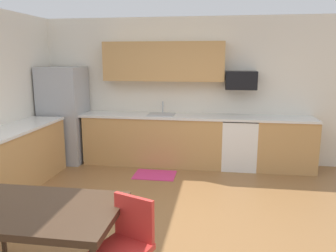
{
  "coord_description": "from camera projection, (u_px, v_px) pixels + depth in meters",
  "views": [
    {
      "loc": [
        0.71,
        -3.67,
        1.97
      ],
      "look_at": [
        0.0,
        1.0,
        1.0
      ],
      "focal_mm": 35.76,
      "sensor_mm": 36.0,
      "label": 1
    }
  ],
  "objects": [
    {
      "name": "refrigerator",
      "position": [
        64.0,
        115.0,
        6.35
      ],
      "size": [
        0.76,
        0.7,
        1.8
      ],
      "primitive_type": "cube",
      "color": "#9EA0A5",
      "rests_on": "ground"
    },
    {
      "name": "upper_cabinets_back",
      "position": [
        164.0,
        61.0,
        6.07
      ],
      "size": [
        2.2,
        0.34,
        0.7
      ],
      "primitive_type": "cube",
      "color": "tan"
    },
    {
      "name": "cabinet_run_back",
      "position": [
        153.0,
        140.0,
        6.26
      ],
      "size": [
        2.54,
        0.6,
        0.9
      ],
      "primitive_type": "cube",
      "color": "tan",
      "rests_on": "ground"
    },
    {
      "name": "countertop_left",
      "position": [
        14.0,
        129.0,
        4.99
      ],
      "size": [
        0.64,
        2.0,
        0.04
      ],
      "primitive_type": "cube",
      "color": "silver",
      "rests_on": "cabinet_run_left"
    },
    {
      "name": "sink_faucet",
      "position": [
        163.0,
        108.0,
        6.3
      ],
      "size": [
        0.02,
        0.02,
        0.24
      ],
      "primitive_type": "cylinder",
      "color": "#B2B5BA",
      "rests_on": "countertop_back"
    },
    {
      "name": "wall_back",
      "position": [
        181.0,
        91.0,
        6.35
      ],
      "size": [
        5.8,
        0.1,
        2.7
      ],
      "primitive_type": "cube",
      "color": "silver",
      "rests_on": "ground"
    },
    {
      "name": "chair_near_table",
      "position": [
        126.0,
        241.0,
        2.72
      ],
      "size": [
        0.52,
        0.52,
        0.85
      ],
      "color": "red",
      "rests_on": "ground"
    },
    {
      "name": "oven_range",
      "position": [
        239.0,
        143.0,
        6.03
      ],
      "size": [
        0.6,
        0.6,
        0.91
      ],
      "color": "white",
      "rests_on": "ground"
    },
    {
      "name": "cabinet_run_left",
      "position": [
        17.0,
        159.0,
        5.08
      ],
      "size": [
        0.6,
        2.0,
        0.9
      ],
      "primitive_type": "cube",
      "color": "tan",
      "rests_on": "ground"
    },
    {
      "name": "sink_basin",
      "position": [
        161.0,
        118.0,
        6.16
      ],
      "size": [
        0.48,
        0.4,
        0.14
      ],
      "primitive_type": "cube",
      "color": "#A5A8AD",
      "rests_on": "countertop_back"
    },
    {
      "name": "countertop_back",
      "position": [
        179.0,
        116.0,
        6.1
      ],
      "size": [
        4.8,
        0.64,
        0.04
      ],
      "primitive_type": "cube",
      "color": "silver",
      "rests_on": "cabinet_run_back"
    },
    {
      "name": "cabinet_run_back_right",
      "position": [
        285.0,
        145.0,
        5.91
      ],
      "size": [
        1.01,
        0.6,
        0.9
      ],
      "primitive_type": "cube",
      "color": "tan",
      "rests_on": "ground"
    },
    {
      "name": "floor_mat",
      "position": [
        155.0,
        175.0,
        5.7
      ],
      "size": [
        0.7,
        0.5,
        0.01
      ],
      "primitive_type": "cube",
      "color": "#CC3372",
      "rests_on": "ground"
    },
    {
      "name": "microwave",
      "position": [
        241.0,
        80.0,
        5.9
      ],
      "size": [
        0.54,
        0.36,
        0.32
      ],
      "primitive_type": "cube",
      "color": "black"
    },
    {
      "name": "dining_table",
      "position": [
        38.0,
        214.0,
        2.85
      ],
      "size": [
        1.4,
        0.9,
        0.72
      ],
      "color": "#422D1E",
      "rests_on": "ground"
    },
    {
      "name": "ground_plane",
      "position": [
        156.0,
        223.0,
        4.06
      ],
      "size": [
        12.0,
        12.0,
        0.0
      ],
      "primitive_type": "plane",
      "color": "olive"
    }
  ]
}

